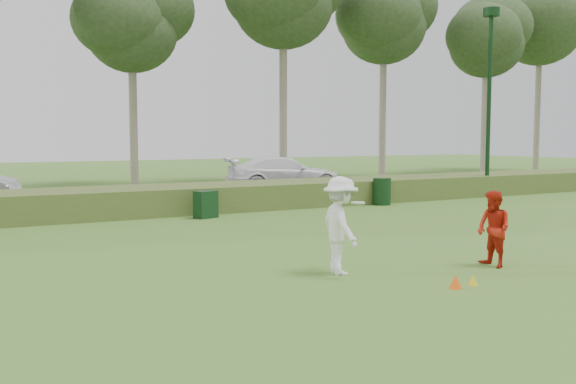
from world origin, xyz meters
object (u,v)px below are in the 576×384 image
cone_orange (456,282)px  car_right (284,174)px  player_white (341,225)px  trash_bin (382,191)px  lamp_post (490,68)px  utility_cabinet (206,204)px  cone_yellow (473,280)px  player_red (494,229)px

cone_orange → car_right: bearing=69.9°
player_white → trash_bin: (8.33, 9.59, -0.42)m
player_white → cone_orange: size_ratio=7.69×
lamp_post → trash_bin: (-6.36, -0.73, -5.08)m
utility_cabinet → trash_bin: bearing=-14.4°
cone_orange → utility_cabinet: size_ratio=0.28×
lamp_post → trash_bin: lamp_post is taller
lamp_post → cone_orange: size_ratio=33.46×
player_white → cone_orange: (1.08, -1.98, -0.82)m
utility_cabinet → lamp_post: bearing=-12.9°
cone_orange → cone_yellow: size_ratio=1.24×
utility_cabinet → trash_bin: (7.43, 0.44, 0.08)m
player_red → car_right: car_right is taller
player_red → cone_orange: bearing=-57.5°
lamp_post → car_right: bearing=137.5°
trash_bin → lamp_post: bearing=6.6°
player_red → utility_cabinet: bearing=-162.6°
cone_orange → utility_cabinet: 11.13m
car_right → player_white: bearing=167.4°
cone_orange → cone_yellow: bearing=4.5°
player_white → utility_cabinet: 9.21m
lamp_post → cone_orange: (-13.61, -12.30, -5.47)m
player_white → car_right: player_white is taller
player_red → cone_yellow: (-1.54, -0.99, -0.68)m
trash_bin → car_right: (-0.46, 7.00, 0.35)m
lamp_post → player_red: 16.89m
player_white → cone_yellow: size_ratio=9.50×
player_red → cone_yellow: player_red is taller
cone_yellow → trash_bin: bearing=59.5°
lamp_post → player_red: bearing=-135.9°
cone_orange → trash_bin: bearing=57.9°
cone_orange → utility_cabinet: (-0.18, 11.13, 0.32)m
player_white → utility_cabinet: size_ratio=2.13×
lamp_post → player_white: (-14.70, -10.32, -4.65)m
player_red → utility_cabinet: size_ratio=1.76×
car_right → lamp_post: bearing=-119.7°
player_white → trash_bin: player_white is taller
utility_cabinet → player_red: bearing=-95.6°
cone_yellow → car_right: bearing=71.1°
player_white → cone_yellow: 2.61m
player_red → trash_bin: 11.78m
player_red → car_right: bearing=170.0°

